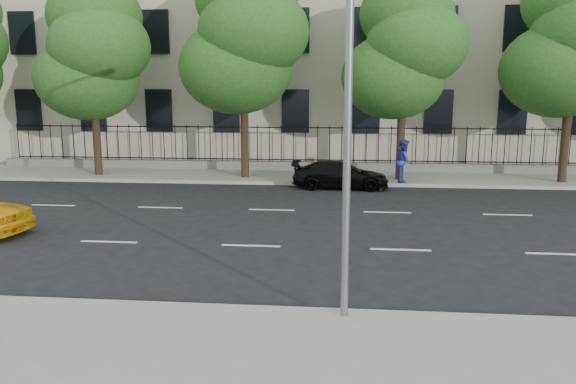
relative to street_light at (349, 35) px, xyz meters
name	(u,v)px	position (x,y,z in m)	size (l,w,h in m)	color
ground	(233,276)	(-2.50, 1.77, -5.15)	(120.00, 120.00, 0.00)	black
near_sidewalk	(185,356)	(-2.50, -2.23, -5.07)	(60.00, 4.00, 0.15)	gray
far_sidewalk	(290,176)	(-2.50, 15.77, -5.07)	(60.00, 4.00, 0.15)	gray
lane_markings	(263,225)	(-2.50, 6.52, -5.14)	(49.60, 4.62, 0.01)	silver
masonry_building	(304,5)	(-2.50, 24.72, 3.87)	(34.60, 12.11, 18.50)	#B8AC92
iron_fence	(293,160)	(-2.50, 17.47, -4.50)	(30.00, 0.50, 2.20)	slate
street_light	(349,35)	(0.00, 0.00, 0.00)	(0.25, 3.32, 8.05)	slate
tree_b	(94,51)	(-11.46, 15.13, 0.69)	(5.53, 5.12, 8.97)	#382619
tree_c	(245,37)	(-4.46, 15.13, 1.26)	(5.89, 5.50, 9.80)	#382619
tree_d	(405,49)	(2.54, 15.13, 0.69)	(5.34, 4.94, 8.84)	#382619
tree_e	(574,39)	(9.54, 15.13, 1.05)	(5.71, 5.31, 9.46)	#382619
black_sedan	(340,175)	(-0.14, 13.27, -4.56)	(1.64, 4.04, 1.17)	black
pedestrian_far	(404,161)	(2.60, 14.17, -4.07)	(0.90, 0.70, 1.86)	navy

